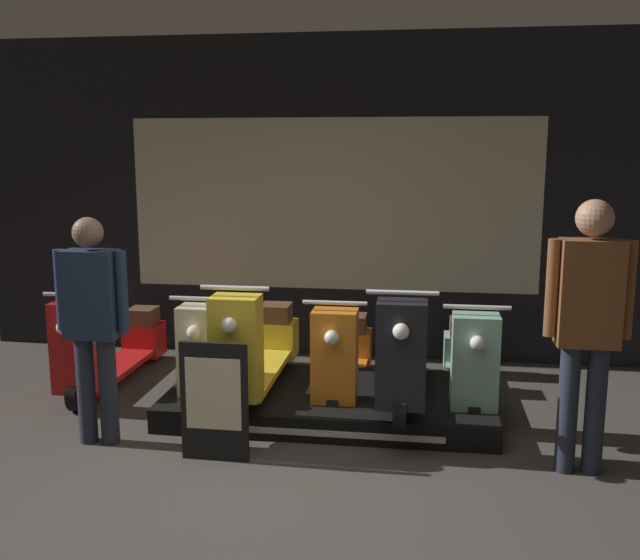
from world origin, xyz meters
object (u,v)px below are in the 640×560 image
object	(u,v)px
scooter_backrow_3	(469,362)
scooter_display_right	(403,354)
person_left_browsing	(93,316)
scooter_backrow_0	(109,347)
scooter_backrow_1	(224,352)
scooter_display_left	(256,348)
price_sign_board	(214,401)
scooter_backrow_2	(343,357)
person_right_browsing	(588,317)

from	to	relation	value
scooter_backrow_3	scooter_display_right	bearing A→B (deg)	-138.54
scooter_backrow_3	person_left_browsing	size ratio (longest dim) A/B	1.09
scooter_backrow_0	scooter_backrow_3	world-z (taller)	same
person_left_browsing	scooter_backrow_1	bearing A→B (deg)	63.59
scooter_display_left	scooter_display_right	distance (m)	1.16
scooter_display_right	scooter_backrow_0	bearing A→B (deg)	169.79
scooter_display_left	scooter_backrow_1	distance (m)	0.65
scooter_backrow_3	price_sign_board	size ratio (longest dim) A/B	2.16
scooter_display_left	person_left_browsing	size ratio (longest dim) A/B	1.09
scooter_backrow_1	scooter_backrow_2	world-z (taller)	same
scooter_display_right	price_sign_board	bearing A→B (deg)	-144.25
scooter_backrow_3	person_right_browsing	distance (m)	1.53
scooter_backrow_1	scooter_backrow_3	size ratio (longest dim) A/B	1.00
scooter_backrow_0	person_right_browsing	bearing A→B (deg)	-17.53
scooter_backrow_2	price_sign_board	distance (m)	1.55
person_left_browsing	scooter_display_left	bearing A→B (deg)	36.03
scooter_backrow_3	scooter_backrow_2	bearing A→B (deg)	180.00
scooter_backrow_2	scooter_backrow_3	bearing A→B (deg)	0.00
scooter_backrow_0	scooter_backrow_2	world-z (taller)	same
scooter_backrow_2	scooter_backrow_3	size ratio (longest dim) A/B	1.00
scooter_display_right	person_left_browsing	distance (m)	2.31
scooter_backrow_0	scooter_backrow_1	bearing A→B (deg)	0.00
person_left_browsing	price_sign_board	distance (m)	1.07
person_left_browsing	price_sign_board	xyz separation A→B (m)	(0.92, -0.17, -0.52)
scooter_backrow_1	person_left_browsing	xyz separation A→B (m)	(-0.60, -1.20, 0.58)
scooter_backrow_2	scooter_backrow_1	bearing A→B (deg)	180.00
scooter_display_right	person_right_browsing	bearing A→B (deg)	-31.69
scooter_backrow_0	scooter_backrow_2	xyz separation A→B (m)	(2.10, 0.00, 0.00)
scooter_display_right	scooter_backrow_1	xyz separation A→B (m)	(-1.57, 0.47, -0.19)
scooter_backrow_1	scooter_backrow_3	world-z (taller)	same
scooter_backrow_2	scooter_display_left	bearing A→B (deg)	-143.85
scooter_display_left	scooter_backrow_2	distance (m)	0.82
person_left_browsing	scooter_display_right	bearing A→B (deg)	18.60
scooter_backrow_0	scooter_backrow_3	distance (m)	3.15
person_left_browsing	person_right_browsing	world-z (taller)	person_right_browsing
scooter_backrow_3	person_left_browsing	distance (m)	3.01
scooter_backrow_2	person_right_browsing	size ratio (longest dim) A/B	1.00
scooter_display_right	scooter_backrow_1	bearing A→B (deg)	163.25
scooter_backrow_0	scooter_backrow_3	size ratio (longest dim) A/B	1.00
person_right_browsing	price_sign_board	distance (m)	2.51
person_left_browsing	price_sign_board	world-z (taller)	person_left_browsing
scooter_display_left	price_sign_board	distance (m)	0.91
person_left_browsing	price_sign_board	bearing A→B (deg)	-10.32
person_right_browsing	scooter_backrow_0	bearing A→B (deg)	162.47
person_left_browsing	person_right_browsing	bearing A→B (deg)	-0.00
scooter_display_left	scooter_backrow_1	size ratio (longest dim) A/B	1.00
scooter_backrow_2	person_right_browsing	distance (m)	2.19
scooter_backrow_1	scooter_backrow_2	size ratio (longest dim) A/B	1.00
scooter_backrow_2	person_left_browsing	xyz separation A→B (m)	(-1.64, -1.20, 0.58)
scooter_backrow_0	person_left_browsing	xyz separation A→B (m)	(0.45, -1.20, 0.58)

